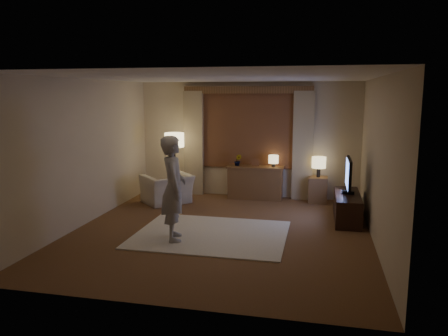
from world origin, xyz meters
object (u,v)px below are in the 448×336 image
(armchair, at_px, (167,189))
(person, at_px, (174,188))
(tv_stand, at_px, (347,207))
(side_table, at_px, (318,190))
(sideboard, at_px, (255,183))

(armchair, bearing_deg, person, 66.36)
(tv_stand, bearing_deg, person, -147.38)
(side_table, distance_m, person, 3.82)
(sideboard, height_order, armchair, sideboard)
(side_table, bearing_deg, person, -126.24)
(tv_stand, bearing_deg, sideboard, 145.61)
(tv_stand, height_order, person, person)
(sideboard, height_order, tv_stand, sideboard)
(sideboard, xyz_separation_m, armchair, (-1.80, -0.81, -0.04))
(person, bearing_deg, side_table, -56.76)
(side_table, xyz_separation_m, tv_stand, (0.55, -1.27, -0.03))
(armchair, bearing_deg, tv_stand, 126.15)
(armchair, height_order, side_table, armchair)
(armchair, distance_m, side_table, 3.27)
(side_table, height_order, person, person)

